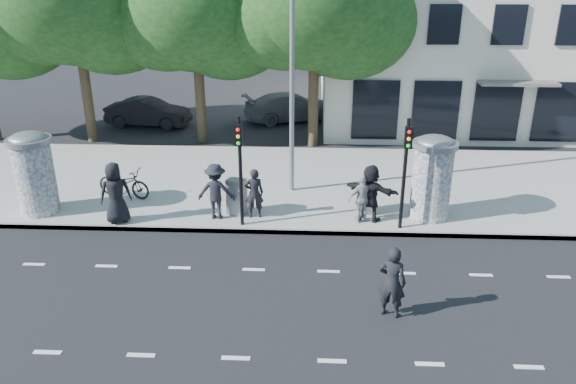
{
  "coord_description": "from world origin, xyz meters",
  "views": [
    {
      "loc": [
        1.53,
        -11.57,
        7.68
      ],
      "look_at": [
        0.82,
        3.5,
        1.4
      ],
      "focal_mm": 35.0,
      "sensor_mm": 36.0,
      "label": 1
    }
  ],
  "objects_px": {
    "ped_d": "(216,191)",
    "cabinet_left": "(237,197)",
    "ped_f": "(370,193)",
    "car_mid": "(148,112)",
    "traffic_pole_near": "(240,161)",
    "cabinet_right": "(368,198)",
    "ped_b": "(254,193)",
    "ped_e": "(362,199)",
    "street_lamp": "(292,56)",
    "man_road": "(392,282)",
    "traffic_pole_far": "(406,163)",
    "ad_column_right": "(432,175)",
    "ped_a": "(116,193)",
    "ad_column_left": "(34,171)",
    "bicycle": "(124,183)",
    "car_right": "(292,107)"
  },
  "relations": [
    {
      "from": "traffic_pole_far",
      "to": "ad_column_right",
      "type": "bearing_deg",
      "value": 42.21
    },
    {
      "from": "ad_column_right",
      "to": "cabinet_left",
      "type": "relative_size",
      "value": 2.26
    },
    {
      "from": "traffic_pole_far",
      "to": "cabinet_left",
      "type": "xyz_separation_m",
      "value": [
        -5.05,
        0.81,
        -1.49
      ]
    },
    {
      "from": "man_road",
      "to": "ped_f",
      "type": "bearing_deg",
      "value": -70.02
    },
    {
      "from": "ped_d",
      "to": "cabinet_left",
      "type": "relative_size",
      "value": 1.51
    },
    {
      "from": "traffic_pole_near",
      "to": "bicycle",
      "type": "bearing_deg",
      "value": 154.61
    },
    {
      "from": "ad_column_left",
      "to": "bicycle",
      "type": "distance_m",
      "value": 2.82
    },
    {
      "from": "street_lamp",
      "to": "ped_d",
      "type": "height_order",
      "value": "street_lamp"
    },
    {
      "from": "traffic_pole_near",
      "to": "bicycle",
      "type": "xyz_separation_m",
      "value": [
        -4.27,
        2.03,
        -1.57
      ]
    },
    {
      "from": "cabinet_left",
      "to": "car_right",
      "type": "distance_m",
      "value": 11.96
    },
    {
      "from": "traffic_pole_far",
      "to": "ped_f",
      "type": "relative_size",
      "value": 1.88
    },
    {
      "from": "ped_e",
      "to": "cabinet_right",
      "type": "relative_size",
      "value": 1.5
    },
    {
      "from": "street_lamp",
      "to": "traffic_pole_far",
      "type": "bearing_deg",
      "value": -39.88
    },
    {
      "from": "traffic_pole_near",
      "to": "ped_f",
      "type": "bearing_deg",
      "value": 8.14
    },
    {
      "from": "traffic_pole_near",
      "to": "ped_b",
      "type": "xyz_separation_m",
      "value": [
        0.33,
        0.63,
        -1.28
      ]
    },
    {
      "from": "ped_b",
      "to": "traffic_pole_near",
      "type": "bearing_deg",
      "value": 53.57
    },
    {
      "from": "traffic_pole_far",
      "to": "ped_d",
      "type": "height_order",
      "value": "traffic_pole_far"
    },
    {
      "from": "ad_column_left",
      "to": "bicycle",
      "type": "height_order",
      "value": "ad_column_left"
    },
    {
      "from": "ped_b",
      "to": "ped_e",
      "type": "relative_size",
      "value": 1.04
    },
    {
      "from": "ad_column_left",
      "to": "ped_d",
      "type": "height_order",
      "value": "ad_column_left"
    },
    {
      "from": "ped_d",
      "to": "ad_column_right",
      "type": "bearing_deg",
      "value": -175.38
    },
    {
      "from": "street_lamp",
      "to": "ped_a",
      "type": "xyz_separation_m",
      "value": [
        -5.24,
        -2.78,
        -3.68
      ]
    },
    {
      "from": "traffic_pole_near",
      "to": "street_lamp",
      "type": "xyz_separation_m",
      "value": [
        1.4,
        2.84,
        2.56
      ]
    },
    {
      "from": "traffic_pole_near",
      "to": "cabinet_right",
      "type": "bearing_deg",
      "value": 15.77
    },
    {
      "from": "man_road",
      "to": "cabinet_right",
      "type": "bearing_deg",
      "value": -70.0
    },
    {
      "from": "street_lamp",
      "to": "ped_b",
      "type": "distance_m",
      "value": 4.56
    },
    {
      "from": "traffic_pole_far",
      "to": "car_right",
      "type": "height_order",
      "value": "traffic_pole_far"
    },
    {
      "from": "ad_column_left",
      "to": "cabinet_left",
      "type": "bearing_deg",
      "value": 0.92
    },
    {
      "from": "ped_f",
      "to": "car_right",
      "type": "xyz_separation_m",
      "value": [
        -2.91,
        12.15,
        -0.35
      ]
    },
    {
      "from": "cabinet_left",
      "to": "ped_f",
      "type": "bearing_deg",
      "value": 14.96
    },
    {
      "from": "car_right",
      "to": "ped_e",
      "type": "bearing_deg",
      "value": 170.96
    },
    {
      "from": "street_lamp",
      "to": "man_road",
      "type": "bearing_deg",
      "value": -70.08
    },
    {
      "from": "ped_f",
      "to": "man_road",
      "type": "xyz_separation_m",
      "value": [
        0.07,
        -4.84,
        -0.17
      ]
    },
    {
      "from": "ped_d",
      "to": "ped_f",
      "type": "xyz_separation_m",
      "value": [
        4.76,
        0.04,
        0.02
      ]
    },
    {
      "from": "traffic_pole_near",
      "to": "street_lamp",
      "type": "bearing_deg",
      "value": 63.77
    },
    {
      "from": "ad_column_right",
      "to": "cabinet_right",
      "type": "height_order",
      "value": "ad_column_right"
    },
    {
      "from": "ped_b",
      "to": "ped_f",
      "type": "height_order",
      "value": "ped_f"
    },
    {
      "from": "street_lamp",
      "to": "man_road",
      "type": "height_order",
      "value": "street_lamp"
    },
    {
      "from": "ped_f",
      "to": "car_mid",
      "type": "xyz_separation_m",
      "value": [
        -9.94,
        10.78,
        -0.38
      ]
    },
    {
      "from": "ped_e",
      "to": "traffic_pole_near",
      "type": "bearing_deg",
      "value": -13.53
    },
    {
      "from": "street_lamp",
      "to": "car_right",
      "type": "distance_m",
      "value": 10.69
    },
    {
      "from": "cabinet_left",
      "to": "street_lamp",
      "type": "bearing_deg",
      "value": 69.26
    },
    {
      "from": "ped_b",
      "to": "ped_a",
      "type": "bearing_deg",
      "value": -1.01
    },
    {
      "from": "ped_d",
      "to": "ped_e",
      "type": "bearing_deg",
      "value": -179.85
    },
    {
      "from": "ad_column_left",
      "to": "traffic_pole_far",
      "type": "xyz_separation_m",
      "value": [
        11.4,
        -0.71,
        0.69
      ]
    },
    {
      "from": "cabinet_left",
      "to": "car_mid",
      "type": "xyz_separation_m",
      "value": [
        -5.78,
        10.53,
        -0.06
      ]
    },
    {
      "from": "cabinet_left",
      "to": "ped_d",
      "type": "bearing_deg",
      "value": -135.46
    },
    {
      "from": "cabinet_right",
      "to": "traffic_pole_near",
      "type": "bearing_deg",
      "value": -151.1
    },
    {
      "from": "traffic_pole_near",
      "to": "ped_a",
      "type": "xyz_separation_m",
      "value": [
        -3.84,
        0.06,
        -1.12
      ]
    },
    {
      "from": "traffic_pole_near",
      "to": "cabinet_left",
      "type": "relative_size",
      "value": 2.89
    }
  ]
}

